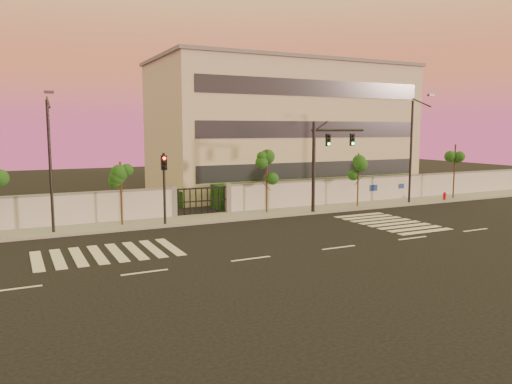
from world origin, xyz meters
The scene contains 15 objects.
ground centered at (0.00, 0.00, 0.00)m, with size 120.00×120.00×0.00m, color black.
sidewalk centered at (0.00, 10.50, 0.07)m, with size 60.00×3.00×0.15m, color gray.
perimeter_wall centered at (0.10, 12.00, 1.07)m, with size 60.00×0.36×2.20m.
hedge_row centered at (1.17, 14.74, 0.82)m, with size 41.00×4.25×1.80m.
institutional_building centered at (9.00, 21.99, 6.16)m, with size 24.40×12.40×12.25m.
road_markings centered at (-1.58, 3.76, 0.01)m, with size 57.00×7.62×0.02m.
street_tree_c centered at (-8.79, 10.48, 2.98)m, with size 1.36×1.08×4.05m.
street_tree_d centered at (1.40, 10.63, 3.37)m, with size 1.35×1.07×4.58m.
street_tree_e centered at (9.02, 10.09, 3.10)m, with size 1.39×1.10×4.21m.
street_tree_f centered at (19.16, 10.00, 3.50)m, with size 1.48×1.18×4.75m.
traffic_signal_main centered at (5.30, 9.32, 4.16)m, with size 4.14×0.94×6.58m.
traffic_signal_secondary centered at (-6.35, 9.50, 2.91)m, with size 0.36×0.34×4.58m.
streetlight_west centered at (-12.81, 9.75, 4.34)m, with size 0.48×1.93×8.03m.
streetlight_east centered at (13.91, 9.54, 4.67)m, with size 0.52×2.08×8.65m.
fire_hydrant centered at (17.62, 9.51, 0.41)m, with size 0.32×0.30×0.81m.
Camera 1 is at (-14.90, -20.47, 6.04)m, focal length 35.00 mm.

